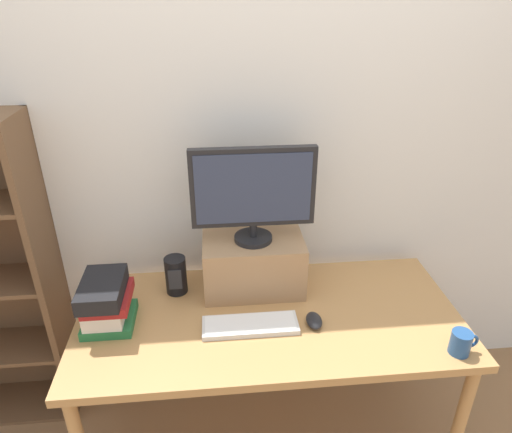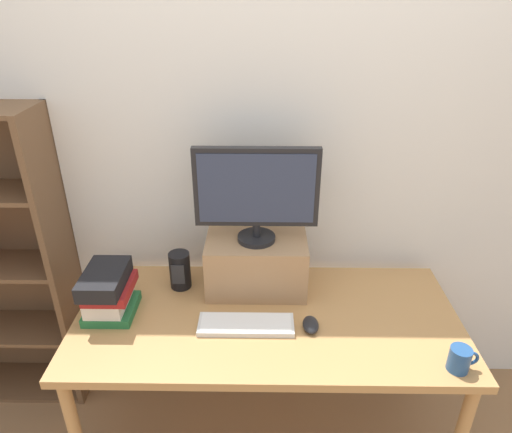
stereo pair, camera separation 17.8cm
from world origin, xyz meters
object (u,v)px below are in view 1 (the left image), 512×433
object	(u,v)px
keyboard	(250,325)
coffee_mug	(461,343)
desk	(269,328)
riser_box	(253,264)
book_stack	(106,302)
desk_speaker	(176,275)
computer_monitor	(253,192)
computer_mouse	(314,320)

from	to	relation	value
keyboard	coffee_mug	size ratio (longest dim) A/B	3.59
desk	riser_box	size ratio (longest dim) A/B	3.63
book_stack	desk_speaker	xyz separation A→B (m)	(0.26, 0.19, -0.02)
book_stack	desk_speaker	size ratio (longest dim) A/B	1.47
riser_box	computer_monitor	distance (m)	0.35
keyboard	coffee_mug	xyz separation A→B (m)	(0.77, -0.21, 0.04)
computer_monitor	keyboard	size ratio (longest dim) A/B	1.34
computer_monitor	desk_speaker	world-z (taller)	computer_monitor
computer_monitor	coffee_mug	xyz separation A→B (m)	(0.73, -0.49, -0.43)
computer_monitor	desk_speaker	size ratio (longest dim) A/B	2.99
book_stack	desk_speaker	world-z (taller)	book_stack
riser_box	desk_speaker	size ratio (longest dim) A/B	2.54
riser_box	keyboard	xyz separation A→B (m)	(-0.04, -0.28, -0.11)
desk	riser_box	xyz separation A→B (m)	(-0.05, 0.21, 0.19)
desk	computer_monitor	world-z (taller)	computer_monitor
riser_box	desk_speaker	world-z (taller)	riser_box
computer_monitor	coffee_mug	bearing A→B (deg)	-33.81
computer_monitor	desk_speaker	bearing A→B (deg)	179.84
riser_box	desk_speaker	bearing A→B (deg)	-179.91
computer_monitor	desk_speaker	xyz separation A→B (m)	(-0.34, 0.00, -0.39)
computer_monitor	book_stack	size ratio (longest dim) A/B	2.04
book_stack	riser_box	bearing A→B (deg)	17.50
computer_monitor	riser_box	bearing A→B (deg)	90.00
computer_monitor	desk	bearing A→B (deg)	-76.91
desk	desk_speaker	size ratio (longest dim) A/B	9.23
desk	desk_speaker	bearing A→B (deg)	152.34
computer_monitor	keyboard	distance (m)	0.54
desk_speaker	desk	bearing A→B (deg)	-27.66
keyboard	book_stack	size ratio (longest dim) A/B	1.52
riser_box	coffee_mug	bearing A→B (deg)	-33.89
desk	computer_mouse	bearing A→B (deg)	-23.19
computer_monitor	coffee_mug	distance (m)	0.98
riser_box	computer_monitor	bearing A→B (deg)	-90.00
computer_monitor	coffee_mug	size ratio (longest dim) A/B	4.81
computer_monitor	computer_mouse	distance (m)	0.58
keyboard	coffee_mug	bearing A→B (deg)	-15.59
computer_mouse	riser_box	bearing A→B (deg)	128.28
desk	computer_monitor	distance (m)	0.58
riser_box	computer_mouse	size ratio (longest dim) A/B	4.23
riser_box	coffee_mug	xyz separation A→B (m)	(0.73, -0.49, -0.08)
keyboard	computer_mouse	xyz separation A→B (m)	(0.26, -0.00, 0.01)
computer_mouse	book_stack	bearing A→B (deg)	173.88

